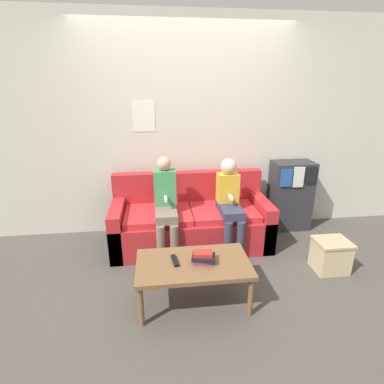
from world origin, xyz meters
TOP-DOWN VIEW (x-y plane):
  - ground_plane at (0.00, 0.00)m, footprint 10.00×10.00m
  - wall_back at (-0.00, 0.97)m, footprint 8.00×0.06m
  - couch at (0.00, 0.50)m, footprint 1.82×0.76m
  - coffee_table at (-0.10, -0.54)m, footprint 0.97×0.55m
  - person_left at (-0.29, 0.32)m, footprint 0.24×0.53m
  - person_right at (0.42, 0.32)m, footprint 0.24×0.53m
  - tv_remote at (-0.26, -0.51)m, footprint 0.06×0.17m
  - book_stack at (-0.02, -0.54)m, footprint 0.22×0.18m
  - bookshelf at (1.34, 0.76)m, footprint 0.51×0.33m
  - storage_box at (1.36, -0.24)m, footprint 0.34×0.29m

SIDE VIEW (x-z plane):
  - ground_plane at x=0.00m, z-range 0.00..0.00m
  - storage_box at x=1.36m, z-range 0.00..0.34m
  - couch at x=0.00m, z-range -0.13..0.69m
  - coffee_table at x=-0.10m, z-range 0.15..0.55m
  - tv_remote at x=-0.26m, z-range 0.40..0.42m
  - book_stack at x=-0.02m, z-range 0.39..0.49m
  - bookshelf at x=1.34m, z-range 0.00..0.90m
  - person_right at x=0.42m, z-range 0.07..1.12m
  - person_left at x=-0.29m, z-range 0.05..1.15m
  - wall_back at x=0.00m, z-range 0.00..2.60m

